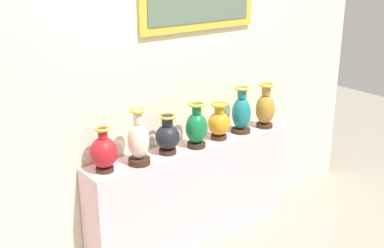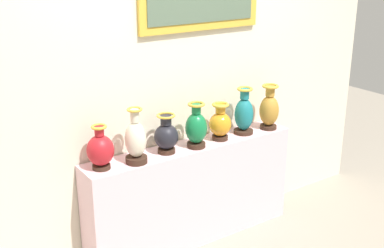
{
  "view_description": "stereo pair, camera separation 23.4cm",
  "coord_description": "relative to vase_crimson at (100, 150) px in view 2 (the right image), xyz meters",
  "views": [
    {
      "loc": [
        -2.18,
        -2.8,
        2.24
      ],
      "look_at": [
        0.0,
        0.0,
        0.99
      ],
      "focal_mm": 46.66,
      "sensor_mm": 36.0,
      "label": 1
    },
    {
      "loc": [
        -2.0,
        -2.94,
        2.24
      ],
      "look_at": [
        0.0,
        0.0,
        0.99
      ],
      "focal_mm": 46.66,
      "sensor_mm": 36.0,
      "label": 2
    }
  ],
  "objects": [
    {
      "name": "ground_plane",
      "position": [
        0.76,
        0.01,
        -0.96
      ],
      "size": [
        9.97,
        9.97,
        0.0
      ],
      "primitive_type": "plane",
      "color": "gray"
    },
    {
      "name": "display_shelf",
      "position": [
        0.76,
        0.01,
        -0.55
      ],
      "size": [
        1.77,
        0.29,
        0.82
      ],
      "primitive_type": "cube",
      "color": "beige",
      "rests_on": "ground_plane"
    },
    {
      "name": "back_wall",
      "position": [
        0.76,
        0.21,
        0.44
      ],
      "size": [
        3.97,
        0.14,
        2.76
      ],
      "color": "beige",
      "rests_on": "ground_plane"
    },
    {
      "name": "vase_crimson",
      "position": [
        0.0,
        0.0,
        0.0
      ],
      "size": [
        0.19,
        0.19,
        0.32
      ],
      "color": "#382319",
      "rests_on": "display_shelf"
    },
    {
      "name": "vase_ivory",
      "position": [
        0.25,
        -0.04,
        0.03
      ],
      "size": [
        0.15,
        0.15,
        0.4
      ],
      "color": "#382319",
      "rests_on": "display_shelf"
    },
    {
      "name": "vase_onyx",
      "position": [
        0.52,
        -0.01,
        -0.0
      ],
      "size": [
        0.18,
        0.18,
        0.3
      ],
      "color": "#382319",
      "rests_on": "display_shelf"
    },
    {
      "name": "vase_emerald",
      "position": [
        0.76,
        -0.04,
        0.02
      ],
      "size": [
        0.17,
        0.17,
        0.35
      ],
      "color": "#382319",
      "rests_on": "display_shelf"
    },
    {
      "name": "vase_amber",
      "position": [
        1.01,
        -0.01,
        -0.0
      ],
      "size": [
        0.18,
        0.18,
        0.3
      ],
      "color": "#382319",
      "rests_on": "display_shelf"
    },
    {
      "name": "vase_teal",
      "position": [
        1.25,
        -0.01,
        0.03
      ],
      "size": [
        0.16,
        0.16,
        0.39
      ],
      "color": "#382319",
      "rests_on": "display_shelf"
    },
    {
      "name": "vase_ochre",
      "position": [
        1.5,
        -0.04,
        0.03
      ],
      "size": [
        0.16,
        0.16,
        0.38
      ],
      "color": "#382319",
      "rests_on": "display_shelf"
    }
  ]
}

